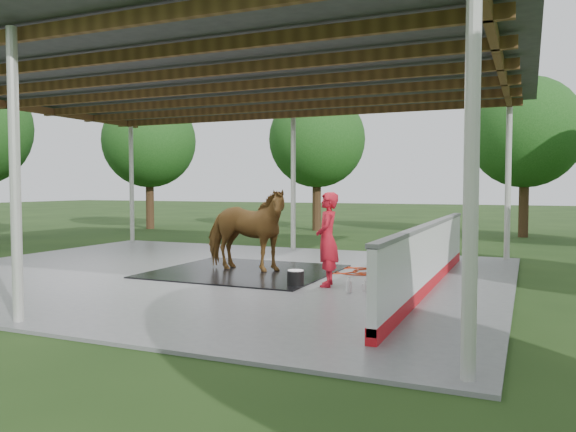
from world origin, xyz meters
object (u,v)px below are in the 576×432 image
at_px(horse, 245,230).
at_px(handler, 327,239).
at_px(dasher_board, 430,257).
at_px(wash_bucket, 296,278).

height_order(horse, handler, horse).
bearing_deg(handler, horse, -128.78).
distance_m(horse, handler, 2.32).
xyz_separation_m(dasher_board, horse, (-3.86, 0.33, 0.34)).
bearing_deg(horse, dasher_board, -93.61).
distance_m(dasher_board, wash_bucket, 2.41).
relative_size(horse, handler, 1.20).
bearing_deg(dasher_board, handler, -161.40).
height_order(handler, wash_bucket, handler).
height_order(horse, wash_bucket, horse).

